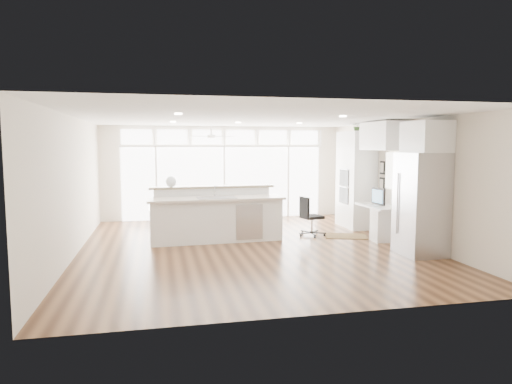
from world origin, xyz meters
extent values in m
cube|color=#412514|center=(0.00, 0.00, -0.01)|extent=(7.00, 8.00, 0.02)
cube|color=white|center=(0.00, 0.00, 2.70)|extent=(7.00, 8.00, 0.02)
cube|color=silver|center=(0.00, 4.00, 1.35)|extent=(7.00, 0.04, 2.70)
cube|color=silver|center=(0.00, -4.00, 1.35)|extent=(7.00, 0.04, 2.70)
cube|color=silver|center=(-3.50, 0.00, 1.35)|extent=(0.04, 8.00, 2.70)
cube|color=silver|center=(3.50, 0.00, 1.35)|extent=(0.04, 8.00, 2.70)
cube|color=white|center=(0.00, 3.94, 1.05)|extent=(5.80, 0.06, 2.08)
cube|color=white|center=(0.00, 3.94, 2.38)|extent=(5.90, 0.06, 0.40)
cube|color=silver|center=(3.46, 0.30, 1.55)|extent=(0.04, 0.85, 0.85)
cube|color=white|center=(-0.50, 2.80, 2.48)|extent=(1.16, 1.16, 0.32)
cube|color=white|center=(0.00, 0.20, 2.68)|extent=(3.40, 3.00, 0.02)
cube|color=white|center=(3.17, 1.80, 1.25)|extent=(0.64, 1.20, 2.50)
cube|color=white|center=(3.13, 0.30, 0.38)|extent=(0.72, 1.30, 0.76)
cube|color=white|center=(3.17, 0.30, 2.35)|extent=(0.64, 1.30, 0.64)
cube|color=#B2B2B7|center=(3.11, -1.35, 1.00)|extent=(0.76, 0.90, 2.00)
cube|color=white|center=(3.17, -1.35, 2.30)|extent=(0.64, 0.90, 0.60)
cube|color=black|center=(3.46, 0.92, 1.40)|extent=(0.06, 0.22, 0.80)
cube|color=white|center=(-0.64, 0.80, 0.60)|extent=(3.07, 1.27, 1.20)
cube|color=#392612|center=(2.42, 0.63, 0.01)|extent=(1.14, 0.98, 0.01)
cube|color=black|center=(1.65, 0.89, 0.46)|extent=(0.56, 0.53, 0.92)
sphere|color=white|center=(-1.61, 1.16, 1.32)|extent=(0.27, 0.27, 0.24)
cube|color=black|center=(3.05, 0.30, 0.97)|extent=(0.13, 0.52, 0.43)
cube|color=silver|center=(2.88, 0.30, 0.77)|extent=(0.16, 0.32, 0.02)
imported|color=#345725|center=(3.17, 1.80, 2.61)|extent=(0.27, 0.30, 0.23)
camera|label=1|loc=(-1.90, -9.28, 2.13)|focal=32.00mm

